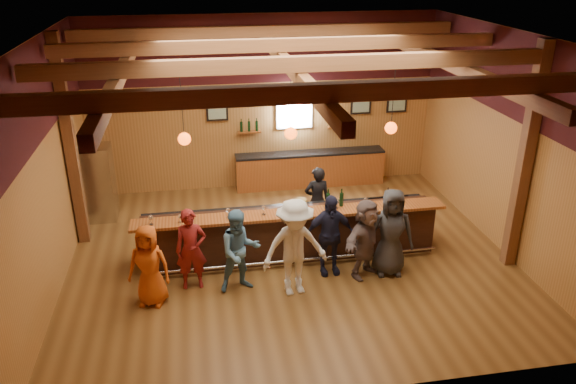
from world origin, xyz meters
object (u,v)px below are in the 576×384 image
(customer_dark, at_px, (391,232))
(customer_brown, at_px, (366,238))
(customer_navy, at_px, (329,235))
(bottle_a, at_px, (328,200))
(customer_orange, at_px, (149,266))
(bar_counter, at_px, (290,231))
(bartender, at_px, (317,201))
(stainless_fridge, at_px, (98,183))
(customer_white, at_px, (295,248))
(customer_redvest, at_px, (191,249))
(customer_denim, at_px, (240,251))
(back_bar_cabinet, at_px, (310,169))
(ice_bucket, at_px, (301,205))

(customer_dark, bearing_deg, customer_brown, -172.93)
(customer_navy, relative_size, bottle_a, 4.43)
(customer_orange, bearing_deg, bar_counter, 41.25)
(customer_dark, distance_m, bartender, 2.18)
(stainless_fridge, bearing_deg, customer_white, -44.74)
(customer_redvest, relative_size, bartender, 1.01)
(customer_redvest, distance_m, customer_dark, 3.83)
(customer_orange, height_order, customer_brown, customer_brown)
(customer_denim, xyz_separation_m, bottle_a, (1.90, 0.99, 0.44))
(customer_white, xyz_separation_m, customer_dark, (1.97, 0.38, -0.05))
(back_bar_cabinet, distance_m, customer_dark, 4.71)
(customer_orange, height_order, customer_redvest, customer_redvest)
(stainless_fridge, distance_m, customer_navy, 5.78)
(bar_counter, relative_size, customer_white, 3.33)
(bar_counter, xyz_separation_m, stainless_fridge, (-4.12, 2.45, 0.38))
(customer_navy, relative_size, ice_bucket, 6.58)
(customer_redvest, relative_size, bottle_a, 4.23)
(customer_redvest, xyz_separation_m, customer_denim, (0.88, -0.24, 0.01))
(ice_bucket, bearing_deg, stainless_fridge, 147.43)
(ice_bucket, bearing_deg, customer_redvest, -163.86)
(customer_white, distance_m, bartender, 2.48)
(bar_counter, relative_size, customer_navy, 3.77)
(customer_white, xyz_separation_m, customer_navy, (0.79, 0.58, -0.11))
(customer_dark, bearing_deg, customer_white, -162.22)
(customer_denim, relative_size, customer_dark, 0.91)
(customer_navy, bearing_deg, bar_counter, 122.84)
(bar_counter, distance_m, back_bar_cabinet, 3.76)
(bar_counter, height_order, customer_brown, customer_brown)
(bar_counter, xyz_separation_m, bartender, (0.76, 0.83, 0.27))
(customer_orange, relative_size, bartender, 0.98)
(bar_counter, bearing_deg, customer_denim, -134.62)
(stainless_fridge, relative_size, bottle_a, 4.78)
(customer_brown, bearing_deg, ice_bucket, 109.91)
(customer_redvest, xyz_separation_m, customer_navy, (2.65, 0.05, 0.04))
(bartender, distance_m, bottle_a, 1.11)
(bar_counter, bearing_deg, bottle_a, -12.72)
(customer_white, xyz_separation_m, bartender, (0.93, 2.29, -0.16))
(back_bar_cabinet, xyz_separation_m, customer_redvest, (-3.22, -4.50, 0.32))
(customer_redvest, relative_size, customer_denim, 0.98)
(customer_navy, height_order, customer_dark, customer_dark)
(customer_dark, height_order, bartender, customer_dark)
(bartender, bearing_deg, bottle_a, 88.19)
(customer_dark, xyz_separation_m, bartender, (-1.04, 1.91, -0.10))
(customer_brown, xyz_separation_m, bartender, (-0.54, 1.92, -0.01))
(customer_denim, distance_m, bartender, 2.76)
(customer_dark, relative_size, bartender, 1.13)
(customer_dark, bearing_deg, customer_denim, -171.45)
(bar_counter, relative_size, bartender, 3.99)
(customer_denim, bearing_deg, customer_redvest, 155.20)
(customer_white, bearing_deg, customer_redvest, 155.80)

